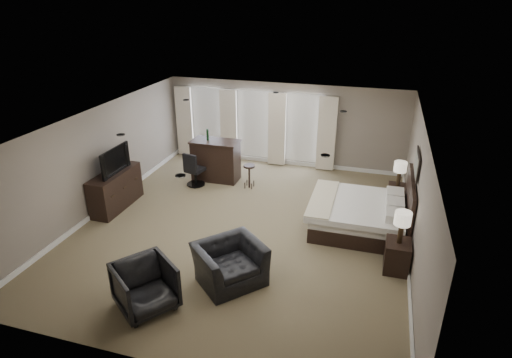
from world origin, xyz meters
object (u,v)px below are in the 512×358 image
(tv, at_px, (113,170))
(armchair_near, at_px, (230,258))
(lamp_near, at_px, (401,228))
(dresser, at_px, (116,190))
(bar_counter, at_px, (216,160))
(desk_chair, at_px, (195,169))
(nightstand_far, at_px, (396,196))
(lamp_far, at_px, (399,174))
(armchair_far, at_px, (145,285))
(bar_stool_right, at_px, (249,176))
(nightstand_near, at_px, (397,256))
(bed, at_px, (358,202))
(bar_stool_left, at_px, (217,159))

(tv, xyz_separation_m, armchair_near, (3.85, -2.09, -0.51))
(lamp_near, height_order, armchair_near, lamp_near)
(dresser, xyz_separation_m, bar_counter, (1.82, 2.39, 0.12))
(desk_chair, bearing_deg, armchair_near, 135.28)
(tv, height_order, armchair_near, tv)
(nightstand_far, height_order, lamp_far, lamp_far)
(lamp_near, bearing_deg, bar_counter, 147.97)
(armchair_near, xyz_separation_m, armchair_far, (-1.16, -1.13, -0.05))
(armchair_far, height_order, bar_counter, bar_counter)
(bar_counter, height_order, bar_stool_right, bar_counter)
(lamp_near, relative_size, armchair_far, 0.69)
(lamp_near, xyz_separation_m, armchair_far, (-4.23, -2.41, -0.49))
(nightstand_near, height_order, bar_counter, bar_counter)
(nightstand_far, bearing_deg, tv, -163.17)
(nightstand_near, relative_size, lamp_near, 0.95)
(bed, relative_size, armchair_near, 1.78)
(lamp_near, xyz_separation_m, lamp_far, (0.00, 2.90, -0.07))
(lamp_far, bearing_deg, nightstand_near, -90.00)
(bar_counter, relative_size, bar_stool_right, 2.02)
(lamp_far, height_order, desk_chair, lamp_far)
(lamp_far, height_order, armchair_far, lamp_far)
(nightstand_near, bearing_deg, lamp_near, 0.00)
(armchair_near, relative_size, armchair_far, 1.26)
(tv, relative_size, armchair_far, 1.18)
(tv, relative_size, armchair_near, 0.94)
(armchair_far, bearing_deg, tv, 77.18)
(bed, bearing_deg, desk_chair, 165.77)
(bar_stool_left, bearing_deg, armchair_near, -66.32)
(nightstand_near, xyz_separation_m, nightstand_far, (0.00, 2.90, -0.03))
(nightstand_near, height_order, dresser, dresser)
(dresser, relative_size, desk_chair, 1.65)
(bed, distance_m, bar_counter, 4.56)
(dresser, relative_size, armchair_far, 1.72)
(bar_counter, bearing_deg, lamp_near, -32.03)
(bar_counter, xyz_separation_m, desk_chair, (-0.42, -0.57, -0.10))
(lamp_far, relative_size, bar_stool_left, 0.81)
(bed, distance_m, bar_stool_right, 3.44)
(lamp_near, relative_size, tv, 0.58)
(armchair_far, height_order, bar_stool_left, armchair_far)
(bar_counter, height_order, bar_stool_left, bar_counter)
(armchair_near, distance_m, armchair_far, 1.62)
(nightstand_near, height_order, desk_chair, desk_chair)
(dresser, distance_m, armchair_far, 4.19)
(bed, relative_size, armchair_far, 2.24)
(bed, xyz_separation_m, armchair_near, (-2.18, -2.74, -0.16))
(tv, xyz_separation_m, armchair_far, (2.69, -3.22, -0.56))
(lamp_near, distance_m, bar_stool_left, 6.55)
(lamp_near, distance_m, armchair_far, 4.90)
(dresser, bearing_deg, nightstand_far, 16.83)
(nightstand_far, height_order, dresser, dresser)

